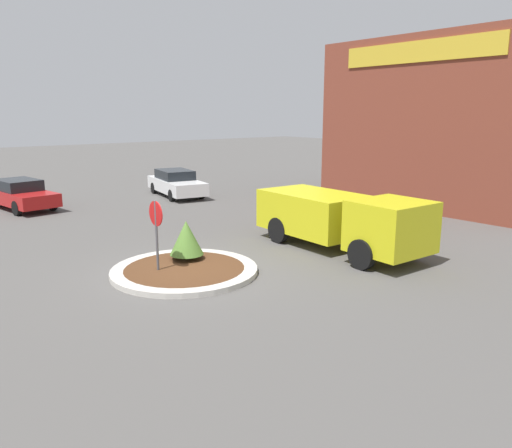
{
  "coord_description": "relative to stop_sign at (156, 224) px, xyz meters",
  "views": [
    {
      "loc": [
        11.57,
        -7.07,
        4.4
      ],
      "look_at": [
        0.41,
        2.28,
        1.16
      ],
      "focal_mm": 35.0,
      "sensor_mm": 36.0,
      "label": 1
    }
  ],
  "objects": [
    {
      "name": "storefront_building",
      "position": [
        -0.87,
        16.42,
        2.45
      ],
      "size": [
        10.89,
        6.07,
        7.8
      ],
      "color": "brown",
      "rests_on": "ground_plane"
    },
    {
      "name": "traffic_island",
      "position": [
        0.32,
        0.66,
        -1.38
      ],
      "size": [
        4.11,
        4.11,
        0.15
      ],
      "color": "#BCB7AD",
      "rests_on": "ground_plane"
    },
    {
      "name": "parked_sedan_white",
      "position": [
        -11.42,
        7.48,
        -0.75
      ],
      "size": [
        5.03,
        2.66,
        1.4
      ],
      "rotation": [
        0.0,
        0.0,
        -0.2
      ],
      "color": "silver",
      "rests_on": "ground_plane"
    },
    {
      "name": "island_shrub",
      "position": [
        -0.38,
        1.18,
        -0.65
      ],
      "size": [
        1.0,
        1.0,
        1.16
      ],
      "color": "brown",
      "rests_on": "traffic_island"
    },
    {
      "name": "stop_sign",
      "position": [
        0.0,
        0.0,
        0.0
      ],
      "size": [
        0.69,
        0.07,
        2.11
      ],
      "color": "#4C4C51",
      "rests_on": "ground_plane"
    },
    {
      "name": "ground_plane",
      "position": [
        0.32,
        0.66,
        -1.45
      ],
      "size": [
        120.0,
        120.0,
        0.0
      ],
      "primitive_type": "plane",
      "color": "#514F4C"
    },
    {
      "name": "utility_truck",
      "position": [
        1.44,
        5.87,
        -0.38
      ],
      "size": [
        6.21,
        2.55,
        1.91
      ],
      "rotation": [
        0.0,
        0.0,
        -0.06
      ],
      "color": "gold",
      "rests_on": "ground_plane"
    },
    {
      "name": "parked_sedan_red",
      "position": [
        -12.83,
        -0.07,
        -0.75
      ],
      "size": [
        4.73,
        2.32,
        1.38
      ],
      "rotation": [
        0.0,
        0.0,
        0.13
      ],
      "color": "#B21919",
      "rests_on": "ground_plane"
    }
  ]
}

